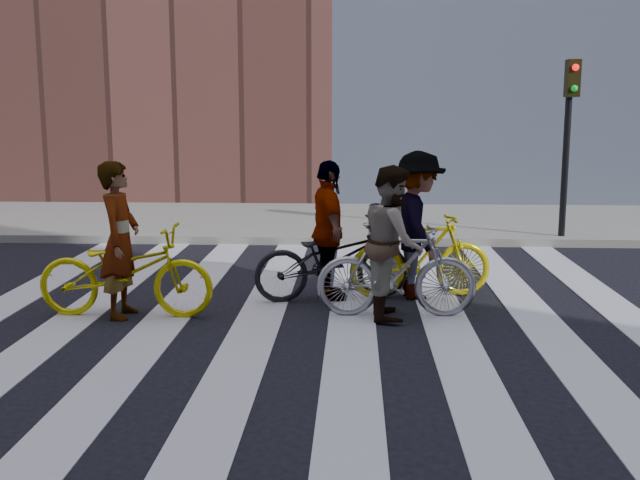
# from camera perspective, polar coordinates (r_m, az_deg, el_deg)

# --- Properties ---
(ground) EXTENTS (100.00, 100.00, 0.00)m
(ground) POSITION_cam_1_polar(r_m,az_deg,el_deg) (8.81, -1.16, -6.29)
(ground) COLOR black
(ground) RESTS_ON ground
(sidewalk_far) EXTENTS (100.00, 5.00, 0.15)m
(sidewalk_far) POSITION_cam_1_polar(r_m,az_deg,el_deg) (16.13, 0.62, 1.42)
(sidewalk_far) COLOR gray
(sidewalk_far) RESTS_ON ground
(zebra_crosswalk) EXTENTS (8.25, 10.00, 0.01)m
(zebra_crosswalk) POSITION_cam_1_polar(r_m,az_deg,el_deg) (8.81, -1.16, -6.25)
(zebra_crosswalk) COLOR silver
(zebra_crosswalk) RESTS_ON ground
(traffic_signal) EXTENTS (0.22, 0.42, 3.33)m
(traffic_signal) POSITION_cam_1_polar(r_m,az_deg,el_deg) (14.28, 18.45, 8.70)
(traffic_signal) COLOR black
(traffic_signal) RESTS_ON ground
(bike_yellow_left) EXTENTS (2.12, 0.77, 1.11)m
(bike_yellow_left) POSITION_cam_1_polar(r_m,az_deg,el_deg) (9.22, -14.60, -2.32)
(bike_yellow_left) COLOR #D2C90B
(bike_yellow_left) RESTS_ON ground
(bike_silver_mid) EXTENTS (1.92, 0.58, 1.15)m
(bike_silver_mid) POSITION_cam_1_polar(r_m,az_deg,el_deg) (8.95, 5.86, -2.29)
(bike_silver_mid) COLOR #9E9FA8
(bike_silver_mid) RESTS_ON ground
(bike_yellow_right) EXTENTS (1.95, 0.82, 1.14)m
(bike_yellow_right) POSITION_cam_1_polar(r_m,az_deg,el_deg) (9.91, 7.68, -1.17)
(bike_yellow_right) COLOR yellow
(bike_yellow_right) RESTS_ON ground
(bike_dark_rear) EXTENTS (2.16, 1.21, 1.08)m
(bike_dark_rear) POSITION_cam_1_polar(r_m,az_deg,el_deg) (9.71, 0.94, -1.48)
(bike_dark_rear) COLOR black
(bike_dark_rear) RESTS_ON ground
(rider_left) EXTENTS (0.46, 0.69, 1.87)m
(rider_left) POSITION_cam_1_polar(r_m,az_deg,el_deg) (9.17, -15.00, -0.00)
(rider_left) COLOR slate
(rider_left) RESTS_ON ground
(rider_mid) EXTENTS (0.71, 0.90, 1.82)m
(rider_mid) POSITION_cam_1_polar(r_m,az_deg,el_deg) (8.88, 5.58, -0.16)
(rider_mid) COLOR slate
(rider_mid) RESTS_ON ground
(rider_right) EXTENTS (0.91, 1.35, 1.93)m
(rider_right) POSITION_cam_1_polar(r_m,az_deg,el_deg) (9.84, 7.44, 1.11)
(rider_right) COLOR slate
(rider_right) RESTS_ON ground
(rider_rear) EXTENTS (0.70, 1.15, 1.82)m
(rider_rear) POSITION_cam_1_polar(r_m,az_deg,el_deg) (9.65, 0.65, 0.69)
(rider_rear) COLOR slate
(rider_rear) RESTS_ON ground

